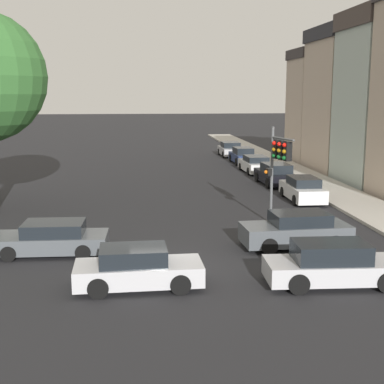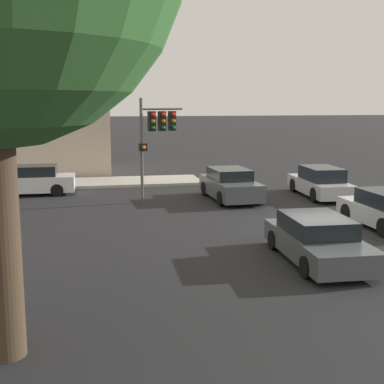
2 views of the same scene
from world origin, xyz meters
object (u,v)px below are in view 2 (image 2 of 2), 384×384
object	(u,v)px
crossing_car_3	(320,183)
parked_car_0	(31,181)
traffic_signal	(157,129)
crossing_car_0	(230,185)
crossing_car_2	(318,240)

from	to	relation	value
crossing_car_3	parked_car_0	xyz separation A→B (m)	(3.38, 14.07, -0.01)
traffic_signal	crossing_car_0	xyz separation A→B (m)	(-0.11, -3.49, -2.71)
traffic_signal	crossing_car_3	world-z (taller)	traffic_signal
parked_car_0	crossing_car_0	bearing A→B (deg)	161.57
crossing_car_2	crossing_car_3	world-z (taller)	crossing_car_3
crossing_car_3	traffic_signal	bearing A→B (deg)	91.28
crossing_car_2	crossing_car_3	bearing A→B (deg)	157.07
crossing_car_2	parked_car_0	world-z (taller)	parked_car_0
traffic_signal	crossing_car_3	distance (m)	8.51
traffic_signal	crossing_car_0	size ratio (longest dim) A/B	1.05
traffic_signal	crossing_car_0	world-z (taller)	traffic_signal
traffic_signal	parked_car_0	bearing A→B (deg)	-131.17
traffic_signal	crossing_car_2	distance (m)	11.16
crossing_car_0	crossing_car_2	bearing A→B (deg)	-3.14
traffic_signal	crossing_car_3	bearing A→B (deg)	75.39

